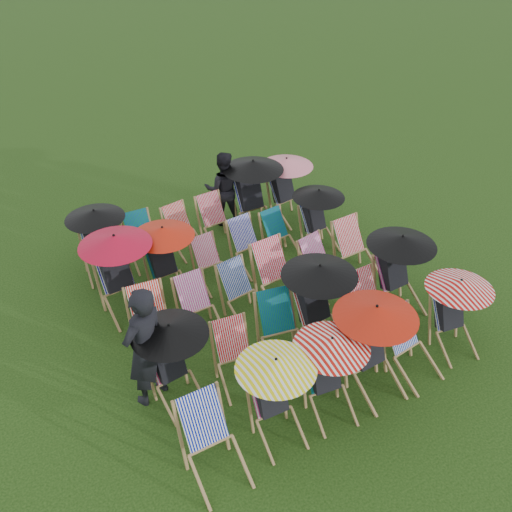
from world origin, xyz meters
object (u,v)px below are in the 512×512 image
deckchair_0 (214,445)px  deckchair_5 (455,314)px  person_left (145,347)px  person_rear (223,189)px  deckchair_29 (287,188)px

deckchair_0 → deckchair_5: (4.15, 0.19, 0.13)m
person_left → person_rear: (3.03, 3.67, -0.17)m
deckchair_0 → person_left: (-0.23, 1.52, 0.45)m
deckchair_29 → person_rear: bearing=150.5°
person_rear → deckchair_5: bearing=130.0°
deckchair_0 → deckchair_29: bearing=49.1°
deckchair_0 → person_left: 1.60m
deckchair_29 → person_rear: size_ratio=0.83×
deckchair_29 → deckchair_5: bearing=-97.3°
deckchair_5 → deckchair_29: (-0.12, 4.53, 0.05)m
deckchair_5 → deckchair_29: 4.53m
person_left → person_rear: bearing=-153.3°
person_left → person_rear: 4.76m
deckchair_0 → person_rear: size_ratio=0.64×
person_left → person_rear: person_left is taller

